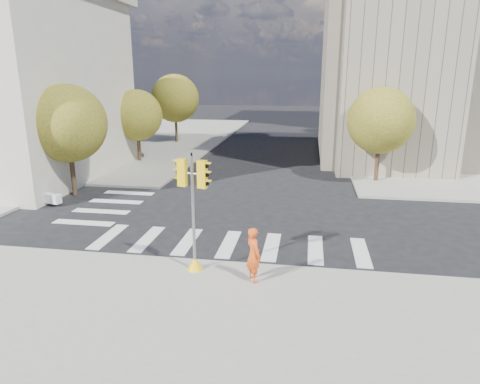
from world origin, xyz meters
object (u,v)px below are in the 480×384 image
(lamp_near, at_px, (380,108))
(photographer, at_px, (253,254))
(planter_wall, at_px, (19,194))
(lamp_far, at_px, (359,97))
(traffic_signal, at_px, (194,222))

(lamp_near, bearing_deg, photographer, -108.87)
(planter_wall, bearing_deg, lamp_near, 43.12)
(lamp_far, bearing_deg, traffic_signal, -104.98)
(lamp_far, xyz_separation_m, planter_wall, (-21.00, -25.53, -4.18))
(traffic_signal, xyz_separation_m, photographer, (2.18, -0.50, -0.84))
(traffic_signal, bearing_deg, photographer, -0.62)
(lamp_far, bearing_deg, photographer, -101.22)
(lamp_far, height_order, planter_wall, lamp_far)
(photographer, relative_size, planter_wall, 0.31)
(traffic_signal, relative_size, planter_wall, 0.71)
(traffic_signal, bearing_deg, planter_wall, 161.31)
(lamp_far, distance_m, photographer, 34.19)
(photographer, bearing_deg, lamp_far, -48.22)
(traffic_signal, xyz_separation_m, planter_wall, (-12.21, 7.33, -1.53))
(traffic_signal, height_order, planter_wall, traffic_signal)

